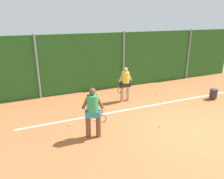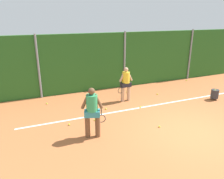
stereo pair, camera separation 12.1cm
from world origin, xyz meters
The scene contains 18 objects.
ground_plane centered at (0.00, 1.67, 0.00)m, with size 24.13×24.13×0.00m, color #B76638.
hedge_fence_backdrop centered at (0.00, 5.71, 1.51)m, with size 15.68×0.25×3.03m, color #286023.
fence_post_left centered at (-4.52, 5.53, 1.55)m, with size 0.10×0.10×3.10m, color gray.
fence_post_center centered at (0.00, 5.53, 1.55)m, with size 0.10×0.10×3.10m, color gray.
fence_post_right centered at (4.52, 5.53, 1.55)m, with size 0.10×0.10×3.10m, color gray.
court_baseline_paint centered at (0.00, 2.56, 0.00)m, with size 11.46×0.10×0.01m, color white.
player_foreground_near centered at (-3.26, 1.05, 0.97)m, with size 0.78×0.44×1.72m.
player_midcourt centered at (-0.86, 3.55, 0.91)m, with size 0.77×0.35×1.63m.
ball_hopper centered at (3.20, 2.09, 0.29)m, with size 0.36×0.36×0.51m.
tennis_ball_0 centered at (4.12, 5.15, 0.03)m, with size 0.07×0.07×0.07m, color #CCDB33.
tennis_ball_1 centered at (-2.08, 2.95, 0.03)m, with size 0.07×0.07×0.07m, color #CCDB33.
tennis_ball_2 centered at (-0.27, 4.58, 0.03)m, with size 0.07×0.07×0.07m, color #CCDB33.
tennis_ball_3 centered at (-0.60, 2.55, 0.03)m, with size 0.07×0.07×0.07m, color #CCDB33.
tennis_ball_4 centered at (1.02, 3.69, 0.03)m, with size 0.07×0.07×0.07m, color #CCDB33.
tennis_ball_5 centered at (-3.85, 2.13, 0.03)m, with size 0.07×0.07×0.07m, color #CCDB33.
tennis_ball_6 centered at (-2.85, 2.13, 0.03)m, with size 0.07×0.07×0.07m, color #CCDB33.
tennis_ball_7 centered at (-4.39, 4.54, 0.03)m, with size 0.07×0.07×0.07m, color #CCDB33.
tennis_ball_8 centered at (-0.83, 0.73, 0.03)m, with size 0.07×0.07×0.07m, color #CCDB33.
Camera 2 is at (-5.07, -5.10, 3.85)m, focal length 34.66 mm.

